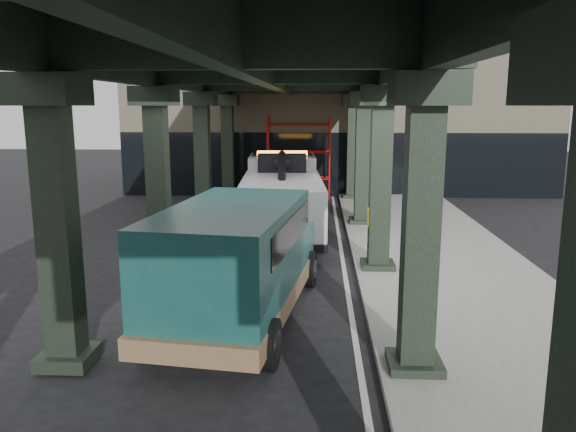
% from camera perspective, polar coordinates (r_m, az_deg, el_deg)
% --- Properties ---
extents(ground, '(90.00, 90.00, 0.00)m').
position_cam_1_polar(ground, '(13.73, -1.03, -7.99)').
color(ground, black).
rests_on(ground, ground).
extents(sidewalk, '(5.00, 40.00, 0.15)m').
position_cam_1_polar(sidewalk, '(15.98, 15.89, -5.37)').
color(sidewalk, gray).
rests_on(sidewalk, ground).
extents(lane_stripe, '(0.12, 38.00, 0.01)m').
position_cam_1_polar(lane_stripe, '(15.62, 5.76, -5.64)').
color(lane_stripe, silver).
rests_on(lane_stripe, ground).
extents(viaduct, '(7.40, 32.00, 6.40)m').
position_cam_1_polar(viaduct, '(15.03, -2.12, 14.80)').
color(viaduct, black).
rests_on(viaduct, ground).
extents(building, '(22.00, 10.00, 8.00)m').
position_cam_1_polar(building, '(32.96, 4.97, 10.23)').
color(building, '#C6B793').
rests_on(building, ground).
extents(scaffolding, '(3.08, 0.88, 4.00)m').
position_cam_1_polar(scaffolding, '(27.70, 1.10, 6.19)').
color(scaffolding, red).
rests_on(scaffolding, ground).
extents(tow_truck, '(3.08, 9.13, 2.95)m').
position_cam_1_polar(tow_truck, '(19.81, -0.61, 2.25)').
color(tow_truck, black).
rests_on(tow_truck, ground).
extents(towed_van, '(3.23, 6.56, 2.56)m').
position_cam_1_polar(towed_van, '(11.70, -5.13, -4.40)').
color(towed_van, '#134542').
rests_on(towed_van, ground).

